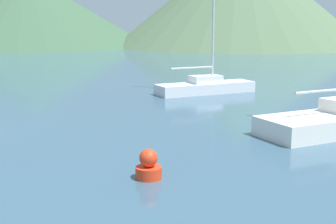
{
  "coord_description": "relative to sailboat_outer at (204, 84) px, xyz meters",
  "views": [
    {
      "loc": [
        -0.43,
        -0.78,
        4.09
      ],
      "look_at": [
        -0.39,
        14.0,
        1.2
      ],
      "focal_mm": 50.0,
      "sensor_mm": 36.0,
      "label": 1
    }
  ],
  "objects": [
    {
      "name": "sailboat_outer",
      "position": [
        0.0,
        0.0,
        0.0
      ],
      "size": [
        5.94,
        3.9,
        11.31
      ],
      "rotation": [
        0.0,
        0.0,
        0.45
      ],
      "color": "silver",
      "rests_on": "ground_plane"
    },
    {
      "name": "buoy_marker",
      "position": [
        -2.67,
        -14.81,
        -0.17
      ],
      "size": [
        0.7,
        0.7,
        0.8
      ],
      "color": "red",
      "rests_on": "ground_plane"
    },
    {
      "name": "hill_west",
      "position": [
        -25.55,
        53.54,
        5.37
      ],
      "size": [
        40.19,
        40.19,
        11.75
      ],
      "color": "#38563D",
      "rests_on": "ground_plane"
    }
  ]
}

